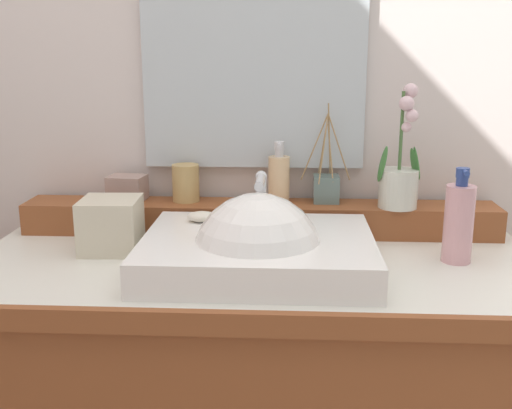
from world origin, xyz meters
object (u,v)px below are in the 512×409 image
object	(u,v)px
soap_bar	(202,217)
potted_plant	(400,176)
tissue_box	(111,225)
tumbler_cup	(186,183)
reed_diffuser	(326,187)
lotion_bottle	(459,222)
soap_dispenser	(279,177)
trinket_box	(127,188)
sink_basin	(258,255)

from	to	relation	value
soap_bar	potted_plant	bearing A→B (deg)	16.21
soap_bar	tissue_box	distance (m)	0.21
tumbler_cup	reed_diffuser	bearing A→B (deg)	1.74
soap_bar	lotion_bottle	xyz separation A→B (m)	(0.56, -0.04, 0.01)
soap_dispenser	trinket_box	size ratio (longest dim) A/B	1.71
tumbler_cup	tissue_box	world-z (taller)	tumbler_cup
soap_dispenser	potted_plant	bearing A→B (deg)	-8.20
tissue_box	tumbler_cup	bearing A→B (deg)	50.32
soap_bar	reed_diffuser	bearing A→B (deg)	32.15
potted_plant	lotion_bottle	world-z (taller)	potted_plant
soap_dispenser	lotion_bottle	size ratio (longest dim) A/B	0.74
sink_basin	reed_diffuser	world-z (taller)	reed_diffuser
potted_plant	tumbler_cup	bearing A→B (deg)	176.04
trinket_box	reed_diffuser	bearing A→B (deg)	8.32
reed_diffuser	lotion_bottle	xyz separation A→B (m)	(0.27, -0.22, -0.02)
trinket_box	tissue_box	xyz separation A→B (m)	(0.01, -0.18, -0.05)
soap_bar	trinket_box	xyz separation A→B (m)	(-0.22, 0.17, 0.03)
tumbler_cup	tissue_box	size ratio (longest dim) A/B	0.72
soap_bar	soap_dispenser	distance (m)	0.25
soap_dispenser	trinket_box	distance (m)	0.39
sink_basin	soap_bar	bearing A→B (deg)	138.44
sink_basin	lotion_bottle	size ratio (longest dim) A/B	2.32
reed_diffuser	potted_plant	bearing A→B (deg)	-15.26
lotion_bottle	tissue_box	bearing A→B (deg)	177.34
soap_dispenser	tissue_box	xyz separation A→B (m)	(-0.38, -0.18, -0.08)
trinket_box	lotion_bottle	bearing A→B (deg)	-7.93
soap_dispenser	tumbler_cup	world-z (taller)	soap_dispenser
soap_bar	soap_dispenser	size ratio (longest dim) A/B	0.46
reed_diffuser	lotion_bottle	bearing A→B (deg)	-39.04
sink_basin	tissue_box	bearing A→B (deg)	161.67
sink_basin	tissue_box	xyz separation A→B (m)	(-0.34, 0.11, 0.03)
soap_dispenser	tumbler_cup	xyz separation A→B (m)	(-0.23, -0.01, -0.02)
potted_plant	lotion_bottle	xyz separation A→B (m)	(0.10, -0.17, -0.06)
sink_basin	soap_dispenser	world-z (taller)	soap_dispenser
potted_plant	tumbler_cup	size ratio (longest dim) A/B	3.17
sink_basin	trinket_box	size ratio (longest dim) A/B	5.39
sink_basin	trinket_box	world-z (taller)	sink_basin
lotion_bottle	soap_bar	bearing A→B (deg)	175.94
tumbler_cup	trinket_box	xyz separation A→B (m)	(-0.15, 0.00, -0.02)
reed_diffuser	tissue_box	distance (m)	0.53
tumbler_cup	reed_diffuser	xyz separation A→B (m)	(0.35, 0.01, -0.01)
soap_bar	lotion_bottle	world-z (taller)	lotion_bottle
potted_plant	trinket_box	bearing A→B (deg)	176.69
potted_plant	reed_diffuser	world-z (taller)	potted_plant
soap_dispenser	trinket_box	bearing A→B (deg)	-179.58
soap_dispenser	reed_diffuser	distance (m)	0.12
soap_dispenser	tumbler_cup	distance (m)	0.23
tumbler_cup	trinket_box	bearing A→B (deg)	178.96
reed_diffuser	soap_bar	bearing A→B (deg)	-147.85
tumbler_cup	trinket_box	distance (m)	0.15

